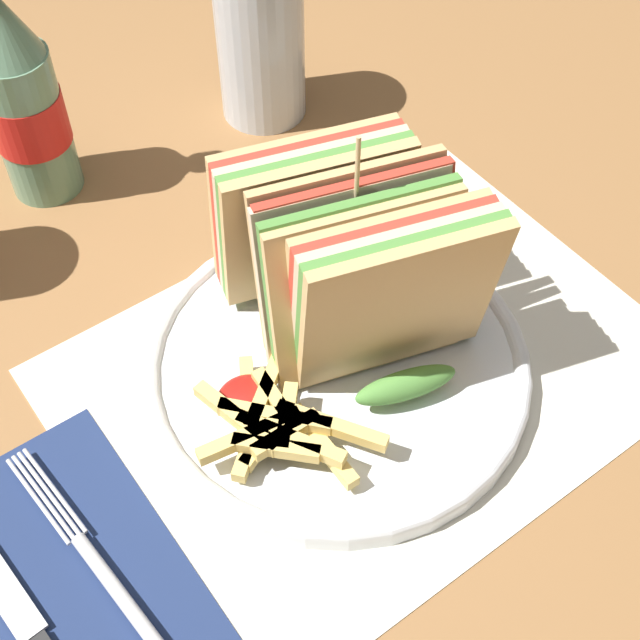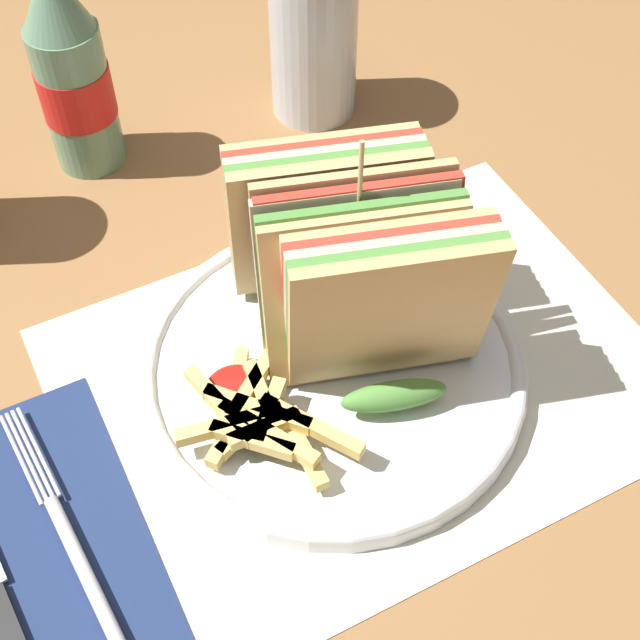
% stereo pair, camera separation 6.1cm
% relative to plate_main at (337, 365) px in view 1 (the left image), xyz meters
% --- Properties ---
extents(ground_plane, '(4.00, 4.00, 0.00)m').
position_rel_plate_main_xyz_m(ground_plane, '(0.01, 0.01, -0.01)').
color(ground_plane, olive).
extents(placemat, '(0.41, 0.30, 0.00)m').
position_rel_plate_main_xyz_m(placemat, '(0.02, -0.01, -0.01)').
color(placemat, silver).
rests_on(placemat, ground_plane).
extents(plate_main, '(0.27, 0.27, 0.02)m').
position_rel_plate_main_xyz_m(plate_main, '(0.00, 0.00, 0.00)').
color(plate_main, white).
rests_on(plate_main, ground_plane).
extents(club_sandwich, '(0.15, 0.19, 0.17)m').
position_rel_plate_main_xyz_m(club_sandwich, '(0.03, 0.02, 0.07)').
color(club_sandwich, tan).
rests_on(club_sandwich, plate_main).
extents(fries_pile, '(0.11, 0.12, 0.02)m').
position_rel_plate_main_xyz_m(fries_pile, '(-0.07, -0.03, 0.02)').
color(fries_pile, '#E5C166').
rests_on(fries_pile, plate_main).
extents(ketchup_blob, '(0.04, 0.03, 0.01)m').
position_rel_plate_main_xyz_m(ketchup_blob, '(-0.07, 0.01, 0.02)').
color(ketchup_blob, maroon).
rests_on(ketchup_blob, plate_main).
extents(napkin, '(0.14, 0.21, 0.00)m').
position_rel_plate_main_xyz_m(napkin, '(-0.23, -0.03, -0.01)').
color(napkin, navy).
rests_on(napkin, ground_plane).
extents(fork, '(0.03, 0.19, 0.01)m').
position_rel_plate_main_xyz_m(fork, '(-0.20, -0.05, -0.00)').
color(fork, silver).
rests_on(fork, napkin).
extents(knife, '(0.03, 0.21, 0.00)m').
position_rel_plate_main_xyz_m(knife, '(-0.25, -0.03, -0.00)').
color(knife, black).
rests_on(knife, napkin).
extents(coke_bottle_near, '(0.06, 0.06, 0.20)m').
position_rel_plate_main_xyz_m(coke_bottle_near, '(-0.08, 0.30, 0.08)').
color(coke_bottle_near, slate).
rests_on(coke_bottle_near, ground_plane).
extents(glass_near, '(0.08, 0.08, 0.14)m').
position_rel_plate_main_xyz_m(glass_near, '(0.12, 0.28, 0.06)').
color(glass_near, silver).
rests_on(glass_near, ground_plane).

